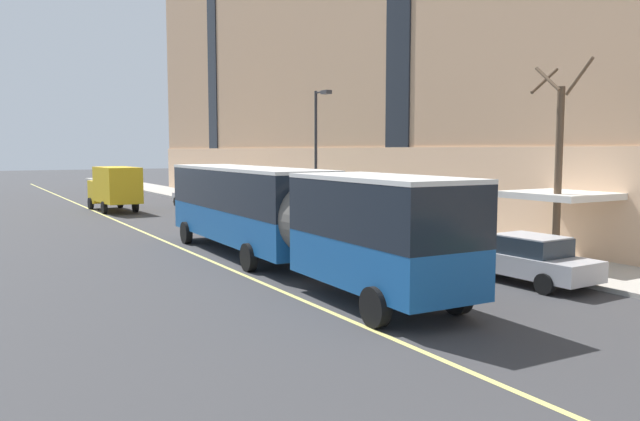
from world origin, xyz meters
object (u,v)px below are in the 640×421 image
parked_car_green_6 (270,211)px  box_truck (115,187)px  parked_car_silver_2 (526,259)px  parked_car_navy_4 (228,203)px  city_bus (281,211)px  street_lamp (318,144)px  parked_car_darkgray_3 (346,225)px  street_tree_mid_block (558,164)px  parked_car_silver_0 (193,196)px

parked_car_green_6 → box_truck: size_ratio=0.66×
parked_car_silver_2 → parked_car_navy_4: (-0.27, 24.36, 0.00)m
city_bus → street_lamp: size_ratio=2.55×
parked_car_darkgray_3 → parked_car_navy_4: same height
parked_car_navy_4 → parked_car_green_6: size_ratio=1.12×
parked_car_darkgray_3 → street_lamp: (1.69, 5.47, 3.82)m
parked_car_silver_2 → street_tree_mid_block: (2.60, 0.98, 2.98)m
parked_car_silver_0 → street_tree_mid_block: size_ratio=0.63×
city_bus → parked_car_darkgray_3: (5.57, 4.32, -1.29)m
parked_car_silver_0 → street_lamp: 16.10m
street_tree_mid_block → street_lamp: bearing=93.6°
box_truck → street_tree_mid_block: 30.96m
box_truck → street_lamp: (7.75, -14.59, 2.86)m
parked_car_silver_0 → street_lamp: size_ratio=0.62×
street_tree_mid_block → parked_car_darkgray_3: bearing=105.3°
parked_car_silver_2 → parked_car_darkgray_3: same height
city_bus → parked_car_silver_2: 8.48m
parked_car_silver_0 → box_truck: (-5.94, -0.95, 0.96)m
city_bus → parked_car_green_6: 13.03m
parked_car_green_6 → parked_car_silver_0: bearing=89.5°
parked_car_silver_0 → parked_car_silver_2: size_ratio=0.95×
street_lamp → city_bus: bearing=-126.5°
parked_car_navy_4 → street_tree_mid_block: size_ratio=0.67×
parked_car_darkgray_3 → parked_car_green_6: same height
box_truck → parked_car_darkgray_3: bearing=-73.2°
parked_car_silver_2 → box_truck: size_ratio=0.73×
parked_car_navy_4 → parked_car_silver_0: bearing=89.0°
city_bus → box_truck: size_ratio=2.85×
city_bus → parked_car_silver_2: bearing=-48.2°
parked_car_green_6 → box_truck: box_truck is taller
parked_car_navy_4 → street_lamp: (1.93, -8.31, 3.82)m
parked_car_silver_0 → parked_car_silver_2: (0.15, -31.58, 0.00)m
parked_car_green_6 → street_lamp: (1.94, -2.04, 3.82)m
city_bus → parked_car_silver_0: size_ratio=4.12×
parked_car_silver_0 → parked_car_green_6: 13.50m
street_tree_mid_block → street_lamp: 15.12m
parked_car_silver_0 → parked_car_darkgray_3: size_ratio=1.02×
parked_car_silver_0 → city_bus: bearing=-102.1°
city_bus → street_lamp: bearing=53.5°
parked_car_silver_2 → street_tree_mid_block: bearing=20.6°
parked_car_silver_0 → parked_car_silver_2: 31.58m
parked_car_darkgray_3 → street_tree_mid_block: 10.38m
parked_car_silver_2 → parked_car_green_6: 18.08m
parked_car_silver_0 → street_tree_mid_block: (2.75, -30.60, 2.98)m
parked_car_silver_2 → city_bus: bearing=131.8°
parked_car_darkgray_3 → city_bus: bearing=-142.2°
parked_car_green_6 → city_bus: bearing=-114.2°
parked_car_darkgray_3 → street_tree_mid_block: bearing=-74.7°
city_bus → box_truck: city_bus is taller
street_tree_mid_block → box_truck: bearing=106.3°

